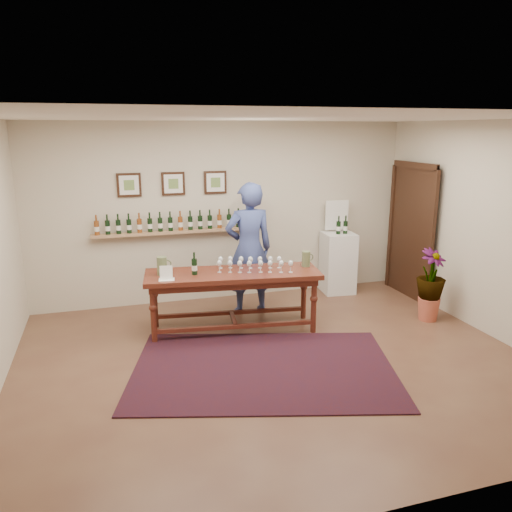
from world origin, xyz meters
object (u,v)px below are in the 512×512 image
object	(u,v)px
display_pedestal	(338,263)
person	(249,249)
tasting_table	(233,281)
potted_plant	(430,285)

from	to	relation	value
display_pedestal	person	distance (m)	1.83
person	tasting_table	bearing A→B (deg)	56.86
person	potted_plant	bearing A→B (deg)	156.01
person	display_pedestal	bearing A→B (deg)	-163.47
tasting_table	potted_plant	size ratio (longest dim) A/B	2.66
potted_plant	person	distance (m)	2.65
tasting_table	potted_plant	distance (m)	2.83
display_pedestal	potted_plant	xyz separation A→B (m)	(0.69, -1.57, 0.02)
tasting_table	person	world-z (taller)	person
potted_plant	person	world-z (taller)	person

